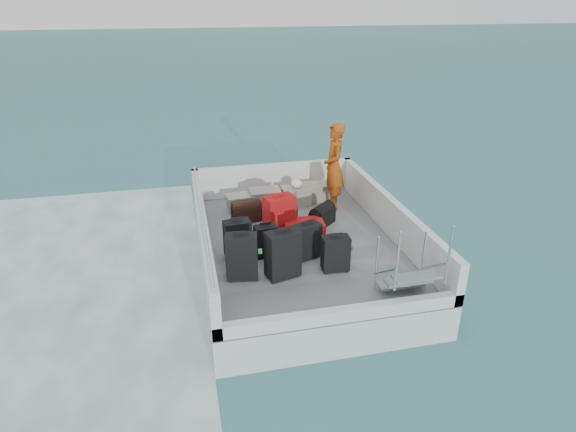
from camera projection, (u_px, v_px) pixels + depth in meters
name	position (u px, v px, depth m)	size (l,w,h in m)	color
ground	(300.00, 270.00, 9.07)	(160.00, 160.00, 0.00)	#1B5C60
wake_foam	(23.00, 303.00, 8.09)	(10.00, 10.00, 0.00)	white
ferry_hull	(300.00, 256.00, 8.94)	(3.60, 5.00, 0.60)	silver
deck	(300.00, 242.00, 8.81)	(3.30, 4.70, 0.02)	gray
deck_fittings	(324.00, 229.00, 8.44)	(3.60, 5.00, 0.90)	silver
suitcase_0	(242.00, 257.00, 7.50)	(0.49, 0.28, 0.76)	black
suitcase_1	(238.00, 239.00, 8.15)	(0.45, 0.26, 0.67)	black
suitcase_3	(283.00, 255.00, 7.53)	(0.52, 0.30, 0.79)	black
suitcase_4	(266.00, 241.00, 8.19)	(0.38, 0.23, 0.57)	black
suitcase_5	(280.00, 215.00, 8.93)	(0.55, 0.33, 0.76)	#B10D17
suitcase_6	(335.00, 254.00, 7.75)	(0.43, 0.26, 0.60)	black
suitcase_7	(307.00, 241.00, 8.13)	(0.45, 0.26, 0.63)	black
suitcase_8	(304.00, 229.00, 8.96)	(0.48, 0.73, 0.29)	#B10D17
duffel_0	(247.00, 213.00, 9.56)	(0.57, 0.30, 0.32)	black
duffel_1	(284.00, 215.00, 9.46)	(0.44, 0.30, 0.32)	black
duffel_2	(322.00, 217.00, 9.41)	(0.55, 0.30, 0.32)	black
crate_0	(241.00, 203.00, 10.01)	(0.53, 0.37, 0.32)	gray
crate_1	(265.00, 199.00, 10.17)	(0.60, 0.42, 0.37)	gray
crate_2	(296.00, 196.00, 10.32)	(0.58, 0.40, 0.35)	gray
crate_3	(318.00, 192.00, 10.55)	(0.57, 0.39, 0.34)	gray
yellow_bag	(324.00, 190.00, 10.84)	(0.28, 0.26, 0.22)	gold
white_bag	(296.00, 185.00, 10.21)	(0.24, 0.24, 0.18)	white
passenger	(334.00, 167.00, 9.87)	(0.67, 0.43, 1.81)	orange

